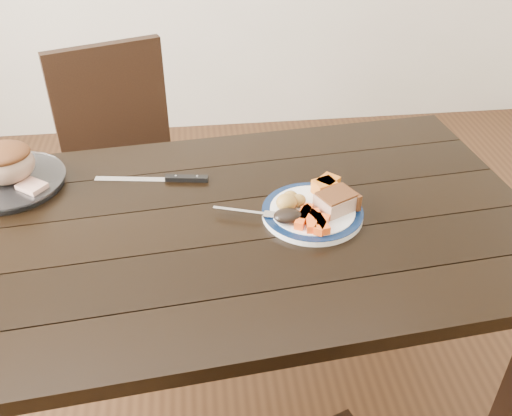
{
  "coord_description": "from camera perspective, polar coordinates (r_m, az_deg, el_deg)",
  "views": [
    {
      "loc": [
        -0.05,
        -1.16,
        1.62
      ],
      "look_at": [
        0.08,
        -0.02,
        0.8
      ],
      "focal_mm": 40.0,
      "sensor_mm": 36.0,
      "label": 1
    }
  ],
  "objects": [
    {
      "name": "pumpkin_wedges",
      "position": [
        1.52,
        7.02,
        2.21
      ],
      "size": [
        0.08,
        0.08,
        0.04
      ],
      "color": "orange",
      "rests_on": "dinner_plate"
    },
    {
      "name": "plate_rim",
      "position": [
        1.46,
        5.67,
        -0.23
      ],
      "size": [
        0.26,
        0.26,
        0.02
      ],
      "primitive_type": "torus",
      "color": "#0B1A37",
      "rests_on": "dinner_plate"
    },
    {
      "name": "ground",
      "position": [
        1.99,
        -2.49,
        -18.93
      ],
      "size": [
        4.0,
        4.0,
        0.0
      ],
      "primitive_type": "plane",
      "color": "#472B16",
      "rests_on": "ground"
    },
    {
      "name": "carving_knife",
      "position": [
        1.62,
        -8.33,
        2.92
      ],
      "size": [
        0.32,
        0.07,
        0.01
      ],
      "rotation": [
        0.0,
        0.0,
        -0.15
      ],
      "color": "silver",
      "rests_on": "dining_table"
    },
    {
      "name": "fork",
      "position": [
        1.44,
        -0.37,
        -0.49
      ],
      "size": [
        0.17,
        0.07,
        0.0
      ],
      "rotation": [
        0.0,
        0.0,
        -0.33
      ],
      "color": "silver",
      "rests_on": "dinner_plate"
    },
    {
      "name": "roast_joint",
      "position": [
        1.69,
        -23.9,
        4.05
      ],
      "size": [
        0.16,
        0.14,
        0.11
      ],
      "primitive_type": "ellipsoid",
      "color": "tan",
      "rests_on": "serving_platter"
    },
    {
      "name": "pork_slice",
      "position": [
        1.46,
        7.99,
        0.59
      ],
      "size": [
        0.11,
        0.11,
        0.04
      ],
      "primitive_type": "cube",
      "rotation": [
        0.0,
        0.0,
        0.46
      ],
      "color": "tan",
      "rests_on": "dinner_plate"
    },
    {
      "name": "roasted_potatoes",
      "position": [
        1.45,
        3.42,
        0.74
      ],
      "size": [
        0.08,
        0.07,
        0.05
      ],
      "color": "gold",
      "rests_on": "dinner_plate"
    },
    {
      "name": "chair_far",
      "position": [
        2.2,
        -12.93,
        4.73
      ],
      "size": [
        0.54,
        0.55,
        0.93
      ],
      "rotation": [
        0.0,
        0.0,
        3.49
      ],
      "color": "black",
      "rests_on": "ground"
    },
    {
      "name": "dinner_plate",
      "position": [
        1.47,
        5.65,
        -0.49
      ],
      "size": [
        0.26,
        0.26,
        0.02
      ],
      "primitive_type": "cylinder",
      "color": "white",
      "rests_on": "dining_table"
    },
    {
      "name": "serving_platter",
      "position": [
        1.72,
        -23.42,
        2.32
      ],
      "size": [
        0.3,
        0.3,
        0.02
      ],
      "primitive_type": "cylinder",
      "color": "white",
      "rests_on": "dining_table"
    },
    {
      "name": "carrot_batons",
      "position": [
        1.41,
        5.7,
        -1.16
      ],
      "size": [
        0.09,
        0.12,
        0.02
      ],
      "color": "#FF5615",
      "rests_on": "dinner_plate"
    },
    {
      "name": "dark_mushroom",
      "position": [
        1.41,
        3.19,
        -0.79
      ],
      "size": [
        0.07,
        0.05,
        0.03
      ],
      "primitive_type": "ellipsoid",
      "color": "black",
      "rests_on": "dinner_plate"
    },
    {
      "name": "cut_slice",
      "position": [
        1.64,
        -21.48,
        1.98
      ],
      "size": [
        0.09,
        0.09,
        0.02
      ],
      "primitive_type": "cube",
      "rotation": [
        0.0,
        0.0,
        -0.64
      ],
      "color": "tan",
      "rests_on": "serving_platter"
    },
    {
      "name": "dining_table",
      "position": [
        1.5,
        -3.12,
        -4.2
      ],
      "size": [
        1.68,
        1.05,
        0.75
      ],
      "rotation": [
        0.0,
        0.0,
        0.09
      ],
      "color": "black",
      "rests_on": "ground"
    }
  ]
}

